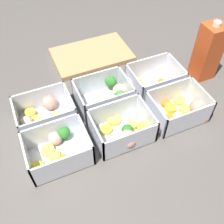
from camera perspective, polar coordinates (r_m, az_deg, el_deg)
The scene contains 9 objects.
ground_plane at distance 0.79m, azimuth 0.00°, elevation -1.32°, with size 4.00×4.00×0.00m, color #56514C.
container_near_left at distance 0.70m, azimuth -11.87°, elevation -7.74°, with size 0.17×0.13×0.08m.
container_near_center at distance 0.72m, azimuth 2.53°, elevation -4.10°, with size 0.17×0.15×0.08m.
container_near_right at distance 0.79m, azimuth 14.16°, elevation 0.20°, with size 0.18×0.13×0.08m.
container_far_left at distance 0.78m, azimuth -14.30°, elevation -0.66°, with size 0.16×0.14×0.08m.
container_far_center at distance 0.80m, azimuth -0.72°, elevation 3.27°, with size 0.17×0.14×0.08m.
container_far_right at distance 0.86m, azimuth 9.02°, elevation 6.24°, with size 0.20×0.13×0.08m.
juice_carton at distance 0.92m, azimuth 20.11°, elevation 12.19°, with size 0.07×0.07×0.20m.
cutting_board at distance 1.00m, azimuth -4.45°, elevation 12.29°, with size 0.28×0.18×0.02m.
Camera 1 is at (-0.20, -0.46, 0.61)m, focal length 42.00 mm.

